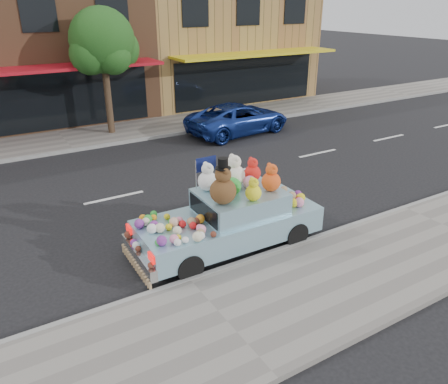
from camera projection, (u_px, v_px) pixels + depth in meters
ground at (114, 198)px, 12.98m from camera, size 120.00×120.00×0.00m
near_sidewalk at (227, 324)px, 7.84m from camera, size 60.00×3.00×0.12m
far_sidewalk at (65, 140)px, 18.06m from camera, size 60.00×3.00×0.12m
near_kerb at (190, 281)px, 9.02m from camera, size 60.00×0.12×0.13m
far_kerb at (73, 150)px, 16.88m from camera, size 60.00×0.12×0.13m
storefront_mid at (28, 40)px, 20.91m from camera, size 10.00×9.80×7.30m
storefront_right at (210, 32)px, 25.60m from camera, size 10.00×9.80×7.30m
street_tree at (103, 46)px, 17.58m from camera, size 3.00×2.70×5.22m
car_blue at (238, 118)px, 19.04m from camera, size 4.93×2.70×1.31m
art_car at (230, 216)px, 10.13m from camera, size 4.51×1.83×2.39m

